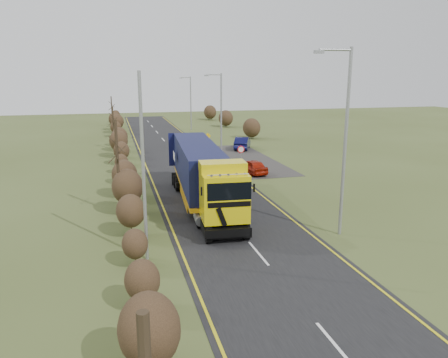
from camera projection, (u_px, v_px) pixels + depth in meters
name	position (u px, v px, depth m)	size (l,w,h in m)	color
ground	(236.00, 227.00, 25.58)	(160.00, 160.00, 0.00)	#3F4B20
road	(202.00, 186.00, 34.98)	(8.00, 120.00, 0.02)	black
layby	(243.00, 159.00, 45.98)	(6.00, 18.00, 0.02)	#2F2C29
lane_markings	(202.00, 186.00, 34.69)	(7.52, 116.00, 0.01)	gold
hedgerow	(125.00, 176.00, 31.16)	(2.24, 102.04, 6.05)	black
lorry	(201.00, 172.00, 29.25)	(3.38, 15.06, 4.16)	black
car_red_hatchback	(253.00, 167.00, 39.11)	(1.51, 3.76, 1.28)	#971807
car_blue_sedan	(242.00, 143.00, 51.84)	(1.55, 4.44, 1.46)	#090A34
streetlight_near	(343.00, 135.00, 23.13)	(2.14, 0.20, 10.09)	gray
streetlight_mid	(220.00, 112.00, 46.05)	(1.88, 0.18, 8.82)	gray
streetlight_far	(190.00, 101.00, 68.51)	(1.78, 0.18, 8.34)	gray
left_pole	(143.00, 170.00, 20.14)	(0.16, 0.16, 8.90)	gray
speed_sign	(241.00, 153.00, 39.74)	(0.66, 0.10, 2.39)	gray
warning_board	(208.00, 139.00, 51.47)	(0.76, 0.11, 1.99)	gray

